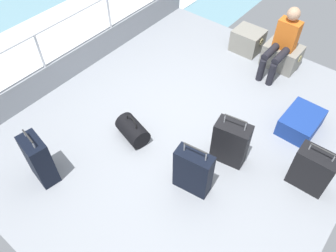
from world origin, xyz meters
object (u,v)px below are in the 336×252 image
at_px(cargo_crate_0, 248,40).
at_px(suitcase_1, 39,160).
at_px(passenger_seated, 283,42).
at_px(cargo_crate_1, 282,56).
at_px(suitcase_3, 312,170).
at_px(duffel_bag, 133,130).
at_px(suitcase_0, 231,142).
at_px(suitcase_2, 301,122).
at_px(suitcase_4, 193,171).

xyz_separation_m(cargo_crate_0, suitcase_1, (-0.61, -3.96, 0.15)).
distance_m(cargo_crate_0, passenger_seated, 0.80).
height_order(cargo_crate_1, suitcase_3, suitcase_3).
height_order(cargo_crate_1, suitcase_1, suitcase_1).
relative_size(suitcase_3, duffel_bag, 1.32).
bearing_deg(cargo_crate_0, suitcase_0, -65.57).
relative_size(passenger_seated, suitcase_0, 1.42).
xyz_separation_m(suitcase_2, duffel_bag, (-1.73, -1.59, 0.01)).
bearing_deg(suitcase_1, suitcase_4, 34.11).
relative_size(suitcase_0, suitcase_3, 1.11).
distance_m(cargo_crate_1, suitcase_0, 2.26).
bearing_deg(passenger_seated, suitcase_0, -80.12).
relative_size(cargo_crate_1, suitcase_0, 0.80).
bearing_deg(suitcase_4, cargo_crate_0, 107.48).
height_order(suitcase_1, duffel_bag, suitcase_1).
distance_m(suitcase_2, duffel_bag, 2.35).
xyz_separation_m(suitcase_0, suitcase_4, (-0.11, -0.66, 0.01)).
relative_size(suitcase_1, suitcase_2, 1.24).
distance_m(suitcase_3, duffel_bag, 2.32).
xyz_separation_m(passenger_seated, suitcase_0, (0.36, -2.05, -0.26)).
height_order(suitcase_0, suitcase_4, suitcase_4).
bearing_deg(suitcase_4, suitcase_2, 69.93).
relative_size(passenger_seated, suitcase_4, 1.40).
distance_m(passenger_seated, suitcase_2, 1.39).
height_order(cargo_crate_1, duffel_bag, duffel_bag).
height_order(passenger_seated, suitcase_2, passenger_seated).
xyz_separation_m(suitcase_0, suitcase_2, (0.52, 1.07, -0.18)).
height_order(passenger_seated, suitcase_1, passenger_seated).
distance_m(suitcase_0, suitcase_3, 1.00).
height_order(suitcase_0, suitcase_2, suitcase_0).
bearing_deg(suitcase_0, suitcase_3, 15.55).
height_order(suitcase_4, duffel_bag, suitcase_4).
xyz_separation_m(cargo_crate_0, cargo_crate_1, (0.67, -0.04, -0.00)).
xyz_separation_m(suitcase_1, duffel_bag, (0.42, 1.16, -0.20)).
xyz_separation_m(cargo_crate_0, passenger_seated, (0.67, -0.22, 0.38)).
bearing_deg(suitcase_1, duffel_bag, 69.98).
bearing_deg(duffel_bag, suitcase_1, -110.02).
distance_m(cargo_crate_0, suitcase_0, 2.49).
distance_m(cargo_crate_1, suitcase_1, 4.13).
height_order(suitcase_3, suitcase_4, suitcase_4).
xyz_separation_m(suitcase_1, suitcase_2, (2.16, 2.76, -0.21)).
distance_m(cargo_crate_0, suitcase_2, 1.96).
height_order(cargo_crate_1, suitcase_0, suitcase_0).
xyz_separation_m(cargo_crate_0, suitcase_4, (0.92, -2.92, 0.13)).
distance_m(suitcase_1, duffel_bag, 1.25).
bearing_deg(cargo_crate_1, suitcase_2, -53.06).
relative_size(suitcase_3, suitcase_4, 0.89).
bearing_deg(suitcase_2, cargo_crate_0, 142.21).
bearing_deg(suitcase_3, suitcase_2, 119.31).
bearing_deg(cargo_crate_0, suitcase_4, -72.52).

